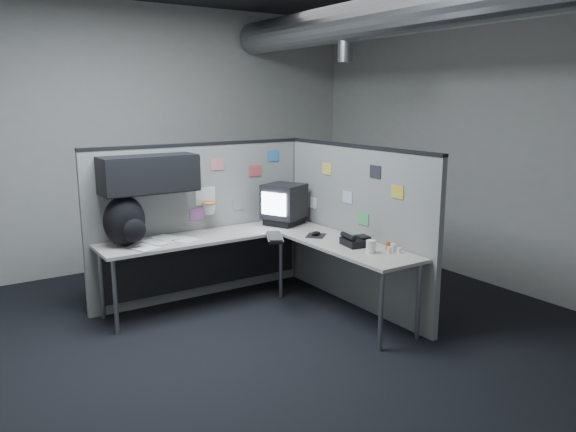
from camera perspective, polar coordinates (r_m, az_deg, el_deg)
room at (r=5.04m, az=3.91°, el=12.09°), size 5.62×5.62×3.22m
partition_back at (r=5.80m, az=-10.09°, el=0.98°), size 2.44×0.42×1.63m
partition_right at (r=5.69m, az=6.81°, el=-0.97°), size 0.07×2.23×1.63m
desk at (r=5.59m, az=-4.00°, el=-3.30°), size 2.31×2.11×0.73m
monitor at (r=6.07m, az=-0.40°, el=1.25°), size 0.51×0.51×0.44m
keyboard at (r=5.47m, az=-1.37°, el=-2.17°), size 0.32×0.44×0.04m
mouse at (r=5.60m, az=2.84°, el=-1.87°), size 0.28×0.28×0.05m
phone at (r=5.26m, az=6.88°, el=-2.53°), size 0.26×0.28×0.12m
bottles at (r=5.10m, az=10.48°, el=-3.23°), size 0.13×0.18×0.08m
cup at (r=5.02m, az=8.42°, el=-3.11°), size 0.10×0.10×0.12m
papers at (r=5.49m, az=-12.56°, el=-2.53°), size 0.71×0.56×0.01m
backpack at (r=5.37m, az=-16.19°, el=-0.58°), size 0.41×0.38×0.47m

